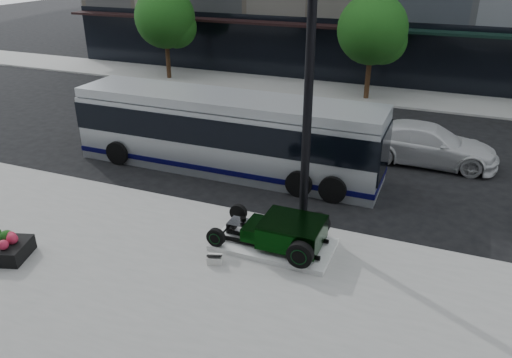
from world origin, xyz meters
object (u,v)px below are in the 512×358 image
at_px(lamppost, 308,106).
at_px(white_sedan, 427,144).
at_px(hot_rod, 285,232).
at_px(transit_bus, 226,132).

relative_size(lamppost, white_sedan, 1.54).
distance_m(hot_rod, transit_bus, 6.43).
xyz_separation_m(transit_bus, white_sedan, (7.22, 3.54, -0.70)).
relative_size(lamppost, transit_bus, 0.69).
distance_m(hot_rod, lamppost, 3.57).
bearing_deg(white_sedan, lamppost, 156.51).
bearing_deg(lamppost, hot_rod, -95.44).
distance_m(transit_bus, white_sedan, 8.07).
bearing_deg(hot_rod, transit_bus, 129.95).
bearing_deg(lamppost, white_sedan, 67.16).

